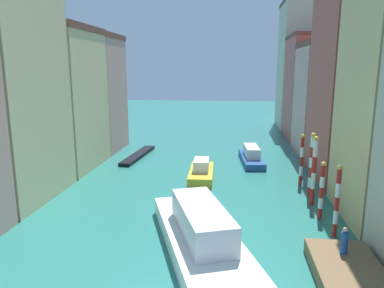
# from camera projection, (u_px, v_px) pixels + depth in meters

# --- Properties ---
(ground_plane) EXTENTS (154.00, 154.00, 0.00)m
(ground_plane) POSITION_uv_depth(u_px,v_px,m) (202.00, 165.00, 38.25)
(ground_plane) COLOR #28756B
(building_left_2) EXTENTS (7.92, 9.12, 14.10)m
(building_left_2) POSITION_uv_depth(u_px,v_px,m) (56.00, 98.00, 36.43)
(building_left_2) COLOR beige
(building_left_2) RESTS_ON ground
(building_left_3) EXTENTS (7.92, 7.33, 14.01)m
(building_left_3) POSITION_uv_depth(u_px,v_px,m) (88.00, 93.00, 44.38)
(building_left_3) COLOR tan
(building_left_3) RESTS_ON ground
(building_right_2) EXTENTS (7.92, 9.97, 17.48)m
(building_right_2) POSITION_uv_depth(u_px,v_px,m) (364.00, 83.00, 32.20)
(building_right_2) COLOR #B25147
(building_right_2) RESTS_ON ground
(building_right_3) EXTENTS (7.92, 9.15, 13.01)m
(building_right_3) POSITION_uv_depth(u_px,v_px,m) (333.00, 99.00, 42.14)
(building_right_3) COLOR tan
(building_right_3) RESTS_ON ground
(building_right_4) EXTENTS (7.92, 9.88, 14.61)m
(building_right_4) POSITION_uv_depth(u_px,v_px,m) (316.00, 88.00, 51.27)
(building_right_4) COLOR #B25147
(building_right_4) RESTS_ON ground
(building_right_5) EXTENTS (7.92, 10.15, 20.77)m
(building_right_5) POSITION_uv_depth(u_px,v_px,m) (304.00, 66.00, 60.42)
(building_right_5) COLOR #BCB299
(building_right_5) RESTS_ON ground
(waterfront_dock) EXTENTS (3.18, 5.29, 0.78)m
(waterfront_dock) POSITION_uv_depth(u_px,v_px,m) (348.00, 272.00, 17.55)
(waterfront_dock) COLOR brown
(waterfront_dock) RESTS_ON ground
(person_on_dock) EXTENTS (0.36, 0.36, 1.43)m
(person_on_dock) POSITION_uv_depth(u_px,v_px,m) (344.00, 241.00, 18.39)
(person_on_dock) COLOR #234C93
(person_on_dock) RESTS_ON waterfront_dock
(mooring_pole_0) EXTENTS (0.31, 0.31, 4.51)m
(mooring_pole_0) POSITION_uv_depth(u_px,v_px,m) (337.00, 201.00, 21.60)
(mooring_pole_0) COLOR red
(mooring_pole_0) RESTS_ON ground
(mooring_pole_1) EXTENTS (0.34, 0.34, 4.00)m
(mooring_pole_1) POSITION_uv_depth(u_px,v_px,m) (321.00, 190.00, 24.33)
(mooring_pole_1) COLOR red
(mooring_pole_1) RESTS_ON ground
(mooring_pole_2) EXTENTS (0.36, 0.36, 5.23)m
(mooring_pole_2) POSITION_uv_depth(u_px,v_px,m) (314.00, 170.00, 26.78)
(mooring_pole_2) COLOR red
(mooring_pole_2) RESTS_ON ground
(mooring_pole_3) EXTENTS (0.38, 0.38, 5.18)m
(mooring_pole_3) POSITION_uv_depth(u_px,v_px,m) (311.00, 165.00, 28.38)
(mooring_pole_3) COLOR red
(mooring_pole_3) RESTS_ON ground
(mooring_pole_4) EXTENTS (0.33, 0.33, 4.52)m
(mooring_pole_4) POSITION_uv_depth(u_px,v_px,m) (302.00, 159.00, 31.36)
(mooring_pole_4) COLOR red
(mooring_pole_4) RESTS_ON ground
(vaporetto_white) EXTENTS (7.58, 12.84, 2.72)m
(vaporetto_white) POSITION_uv_depth(u_px,v_px,m) (202.00, 236.00, 20.04)
(vaporetto_white) COLOR white
(vaporetto_white) RESTS_ON ground
(gondola_black) EXTENTS (1.92, 9.02, 0.39)m
(gondola_black) POSITION_uv_depth(u_px,v_px,m) (138.00, 155.00, 41.78)
(gondola_black) COLOR black
(gondola_black) RESTS_ON ground
(motorboat_0) EXTENTS (2.38, 6.15, 1.82)m
(motorboat_0) POSITION_uv_depth(u_px,v_px,m) (201.00, 172.00, 33.60)
(motorboat_0) COLOR gold
(motorboat_0) RESTS_ON ground
(motorboat_1) EXTENTS (2.68, 7.54, 1.78)m
(motorboat_1) POSITION_uv_depth(u_px,v_px,m) (251.00, 156.00, 39.32)
(motorboat_1) COLOR #234C93
(motorboat_1) RESTS_ON ground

